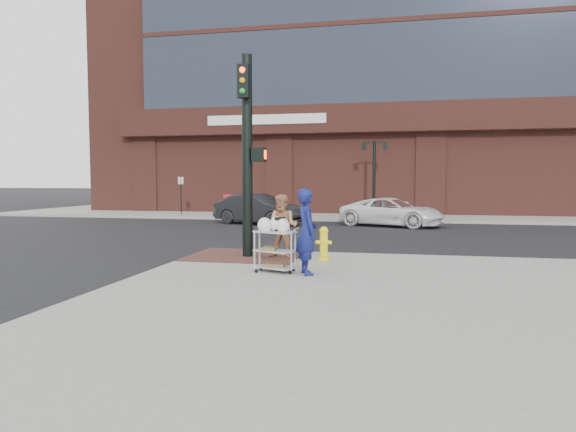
% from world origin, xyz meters
% --- Properties ---
extents(ground, '(220.00, 220.00, 0.00)m').
position_xyz_m(ground, '(0.00, 0.00, 0.00)').
color(ground, black).
rests_on(ground, ground).
extents(sidewalk_far, '(65.00, 36.00, 0.15)m').
position_xyz_m(sidewalk_far, '(12.50, 32.00, 0.07)').
color(sidewalk_far, gray).
rests_on(sidewalk_far, ground).
extents(brick_curb_ramp, '(2.80, 2.40, 0.01)m').
position_xyz_m(brick_curb_ramp, '(-0.60, 0.90, 0.16)').
color(brick_curb_ramp, '#502A25').
rests_on(brick_curb_ramp, sidewalk_near).
extents(bank_building, '(42.00, 26.00, 28.00)m').
position_xyz_m(bank_building, '(5.00, 31.00, 14.15)').
color(bank_building, brown).
rests_on(bank_building, sidewalk_far).
extents(lamp_post, '(1.32, 0.22, 4.00)m').
position_xyz_m(lamp_post, '(2.00, 16.00, 2.62)').
color(lamp_post, black).
rests_on(lamp_post, sidewalk_far).
extents(parking_sign, '(0.05, 0.05, 2.20)m').
position_xyz_m(parking_sign, '(-8.50, 15.00, 1.25)').
color(parking_sign, black).
rests_on(parking_sign, sidewalk_far).
extents(traffic_signal_pole, '(0.61, 0.51, 5.00)m').
position_xyz_m(traffic_signal_pole, '(-0.48, 0.77, 2.83)').
color(traffic_signal_pole, black).
rests_on(traffic_signal_pole, sidewalk_near).
extents(woman_blue, '(0.66, 0.76, 1.75)m').
position_xyz_m(woman_blue, '(1.37, -1.33, 1.03)').
color(woman_blue, navy).
rests_on(woman_blue, sidewalk_near).
extents(pedestrian_tan, '(0.83, 0.69, 1.57)m').
position_xyz_m(pedestrian_tan, '(0.42, 0.76, 0.94)').
color(pedestrian_tan, tan).
rests_on(pedestrian_tan, sidewalk_near).
extents(sedan_dark, '(4.59, 2.96, 1.43)m').
position_xyz_m(sedan_dark, '(-3.16, 11.68, 0.71)').
color(sedan_dark, black).
rests_on(sedan_dark, ground).
extents(minivan_white, '(5.04, 3.61, 1.28)m').
position_xyz_m(minivan_white, '(3.00, 11.92, 0.64)').
color(minivan_white, white).
rests_on(minivan_white, ground).
extents(utility_cart, '(0.95, 0.75, 1.16)m').
position_xyz_m(utility_cart, '(0.68, -1.18, 0.67)').
color(utility_cart, '#ABABB0').
rests_on(utility_cart, sidewalk_near).
extents(fire_hydrant, '(0.38, 0.27, 0.81)m').
position_xyz_m(fire_hydrant, '(1.46, 0.61, 0.56)').
color(fire_hydrant, yellow).
rests_on(fire_hydrant, sidewalk_near).
extents(newsbox_red, '(0.57, 0.53, 1.15)m').
position_xyz_m(newsbox_red, '(-5.89, 15.55, 0.72)').
color(newsbox_red, '#B8152F').
rests_on(newsbox_red, sidewalk_far).
extents(newsbox_yellow, '(0.46, 0.43, 0.90)m').
position_xyz_m(newsbox_yellow, '(-4.85, 15.60, 0.60)').
color(newsbox_yellow, '#FCF81C').
rests_on(newsbox_yellow, sidewalk_far).
extents(newsbox_blue, '(0.41, 0.38, 0.96)m').
position_xyz_m(newsbox_blue, '(-4.46, 14.71, 0.63)').
color(newsbox_blue, blue).
rests_on(newsbox_blue, sidewalk_far).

